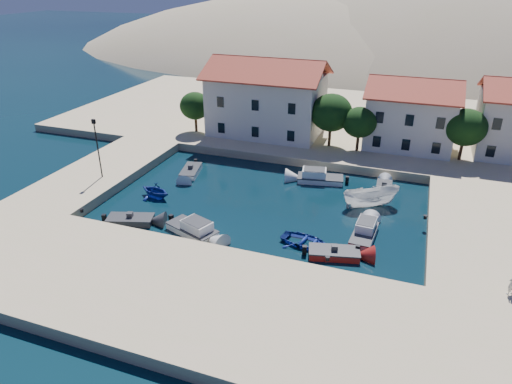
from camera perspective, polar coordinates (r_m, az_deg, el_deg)
ground at (r=36.70m, az=-3.88°, el=-8.07°), size 400.00×400.00×0.00m
quay_south at (r=32.09m, az=-8.27°, el=-12.90°), size 52.00×12.00×1.00m
quay_east at (r=43.39m, az=27.89°, el=-4.82°), size 11.00×20.00×1.00m
quay_west at (r=53.13m, az=-18.58°, el=2.39°), size 8.00×20.00×1.00m
quay_north at (r=69.51m, az=10.36°, el=8.75°), size 80.00×36.00×1.00m
hills at (r=157.78m, az=22.19°, el=7.79°), size 254.00×176.00×99.00m
building_left at (r=60.53m, az=1.39°, el=11.97°), size 14.70×9.45×9.70m
building_mid at (r=58.74m, az=18.83°, el=9.46°), size 10.50×8.40×8.30m
trees at (r=56.02m, az=10.90°, el=9.21°), size 37.30×5.30×6.45m
lamppost at (r=49.32m, az=-19.27°, el=5.82°), size 0.35×0.25×6.22m
bollards at (r=38.31m, az=2.24°, el=-4.41°), size 29.36×9.56×0.30m
motorboat_grey_sw at (r=42.61m, az=-15.41°, el=-3.40°), size 4.42×2.94×1.25m
cabin_cruiser_south at (r=39.83m, az=-8.00°, el=-4.52°), size 5.14×3.56×1.60m
rowboat_south at (r=38.36m, az=6.19°, el=-6.53°), size 4.65×3.64×0.88m
motorboat_red_se at (r=37.02m, az=9.73°, el=-7.56°), size 4.31×2.67×1.25m
cabin_cruiser_east at (r=39.77m, az=13.37°, el=-5.07°), size 2.04×4.49×1.60m
boat_east at (r=45.40m, az=14.03°, el=-1.76°), size 5.87×4.57×2.15m
motorboat_white_ne at (r=48.82m, az=15.68°, el=0.45°), size 1.69×3.37×1.25m
rowboat_west at (r=46.98m, az=-12.39°, el=-0.60°), size 3.93×3.58×1.78m
motorboat_white_west at (r=51.62m, az=-8.14°, el=2.60°), size 2.65×4.30×1.25m
cabin_cruiser_north at (r=49.50m, az=8.04°, el=1.79°), size 5.15×2.92×1.60m
pedestrian at (r=35.08m, az=29.40°, el=-9.90°), size 0.77×0.74×1.78m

